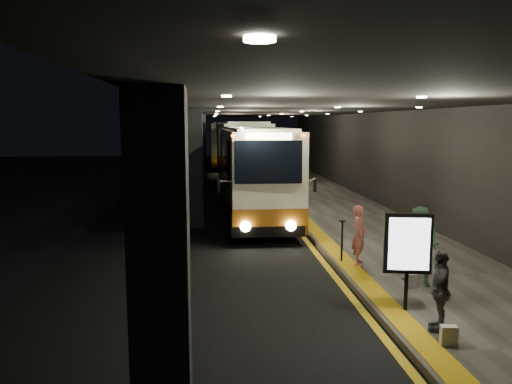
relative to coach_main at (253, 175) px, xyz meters
name	(u,v)px	position (x,y,z in m)	size (l,w,h in m)	color
ground	(238,252)	(-0.97, -6.15, -1.74)	(90.00, 90.00, 0.00)	black
lane_line_white	(187,221)	(-2.77, -1.15, -1.73)	(0.12, 50.00, 0.01)	silver
kerb_stripe_yellow	(289,219)	(1.38, -1.15, -1.73)	(0.18, 50.00, 0.01)	gold
sidewalk	(347,217)	(3.78, -1.15, -1.66)	(4.50, 50.00, 0.15)	#514C44
tactile_strip	(301,216)	(1.88, -1.15, -1.58)	(0.50, 50.00, 0.01)	gold
terminal_wall	(403,145)	(6.03, -1.15, 1.26)	(0.10, 50.00, 6.00)	black
support_columns	(192,169)	(-2.47, -2.15, 0.46)	(0.80, 24.80, 4.40)	black
canopy	(294,105)	(1.53, -1.15, 2.86)	(9.00, 50.00, 0.40)	black
coach_main	(253,175)	(0.00, 0.00, 0.00)	(2.56, 11.67, 3.62)	beige
coach_second	(240,156)	(0.04, 10.01, 0.11)	(2.81, 12.31, 3.85)	beige
coach_third	(229,146)	(-0.14, 24.17, 0.10)	(3.24, 12.29, 3.82)	beige
passenger_boarding	(359,235)	(2.17, -8.18, -0.79)	(0.58, 0.38, 1.60)	#BF6359
passenger_waiting_green	(421,246)	(3.09, -10.01, -0.66)	(0.90, 0.56, 1.85)	#386543
passenger_waiting_grey	(440,290)	(2.37, -12.53, -0.83)	(0.89, 0.45, 1.51)	#4F4E53
bag_polka	(412,281)	(2.83, -10.22, -1.43)	(0.26, 0.11, 0.32)	black
bag_plain	(449,336)	(2.26, -13.17, -1.42)	(0.27, 0.16, 0.34)	silver
info_sign	(408,245)	(2.14, -11.55, -0.24)	(0.95, 0.27, 2.00)	black
stanchion_post	(342,241)	(1.78, -7.91, -1.02)	(0.05, 0.05, 1.13)	black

